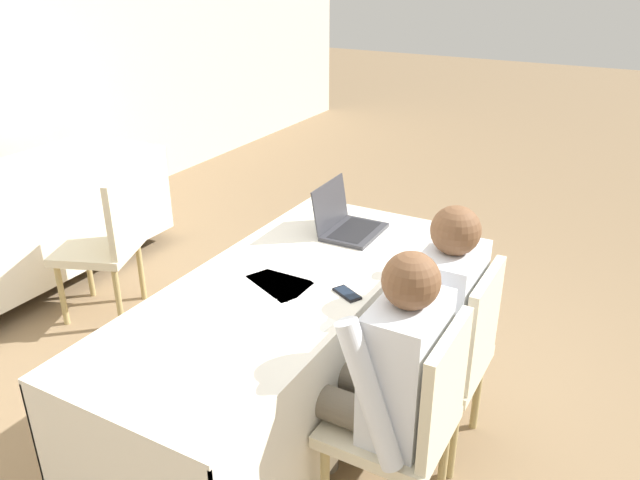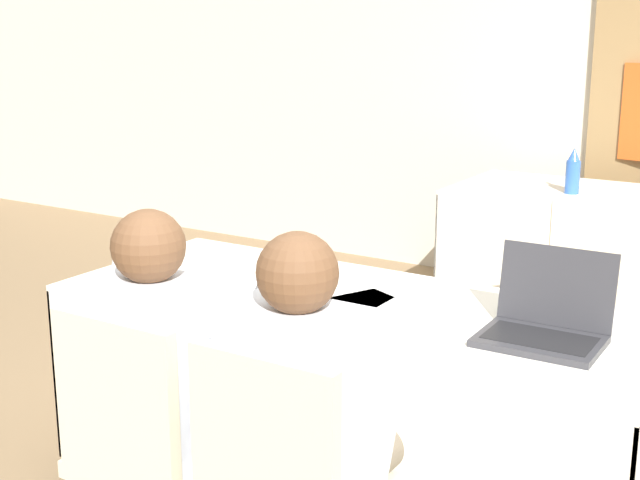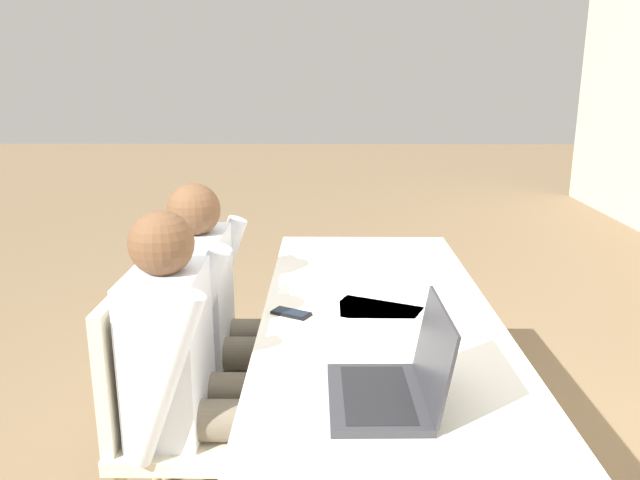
# 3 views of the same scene
# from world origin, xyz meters

# --- Properties ---
(ground_plane) EXTENTS (24.00, 24.00, 0.00)m
(ground_plane) POSITION_xyz_m (0.00, 0.00, 0.00)
(ground_plane) COLOR #846B4C
(conference_table_near) EXTENTS (1.97, 0.80, 0.76)m
(conference_table_near) POSITION_xyz_m (0.00, 0.00, 0.58)
(conference_table_near) COLOR white
(conference_table_near) RESTS_ON ground_plane
(conference_table_far) EXTENTS (1.97, 0.80, 0.76)m
(conference_table_far) POSITION_xyz_m (0.40, 2.28, 0.58)
(conference_table_far) COLOR white
(conference_table_far) RESTS_ON ground_plane
(laptop) EXTENTS (0.34, 0.29, 0.25)m
(laptop) POSITION_xyz_m (0.63, -0.01, 0.81)
(laptop) COLOR #333338
(laptop) RESTS_ON conference_table_near
(cell_phone) EXTENTS (0.12, 0.15, 0.01)m
(cell_phone) POSITION_xyz_m (0.05, -0.30, 0.76)
(cell_phone) COLOR black
(cell_phone) RESTS_ON conference_table_near
(paper_beside_laptop) EXTENTS (0.31, 0.36, 0.00)m
(paper_beside_laptop) POSITION_xyz_m (0.02, -0.01, 0.76)
(paper_beside_laptop) COLOR white
(paper_beside_laptop) RESTS_ON conference_table_near
(paper_centre_table) EXTENTS (0.25, 0.32, 0.00)m
(paper_centre_table) POSITION_xyz_m (-0.23, -0.20, 0.76)
(paper_centre_table) COLOR white
(paper_centre_table) RESTS_ON conference_table_near
(paper_left_edge) EXTENTS (0.21, 0.30, 0.00)m
(paper_left_edge) POSITION_xyz_m (-0.02, 0.01, 0.76)
(paper_left_edge) COLOR white
(paper_left_edge) RESTS_ON conference_table_near
(chair_near_left) EXTENTS (0.44, 0.44, 0.90)m
(chair_near_left) POSITION_xyz_m (-0.24, -0.71, 0.50)
(chair_near_left) COLOR tan
(chair_near_left) RESTS_ON ground_plane
(chair_near_right) EXTENTS (0.44, 0.44, 0.90)m
(chair_near_right) POSITION_xyz_m (0.24, -0.71, 0.50)
(chair_near_right) COLOR tan
(chair_near_right) RESTS_ON ground_plane
(chair_far_spare) EXTENTS (0.57, 0.57, 0.90)m
(chair_far_spare) POSITION_xyz_m (0.37, 1.45, 0.50)
(chair_far_spare) COLOR tan
(chair_far_spare) RESTS_ON ground_plane
(person_checkered_shirt) EXTENTS (0.50, 0.52, 1.16)m
(person_checkered_shirt) POSITION_xyz_m (-0.24, -0.60, 0.66)
(person_checkered_shirt) COLOR #665B4C
(person_checkered_shirt) RESTS_ON ground_plane
(person_white_shirt) EXTENTS (0.50, 0.52, 1.16)m
(person_white_shirt) POSITION_xyz_m (0.24, -0.60, 0.66)
(person_white_shirt) COLOR #665B4C
(person_white_shirt) RESTS_ON ground_plane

